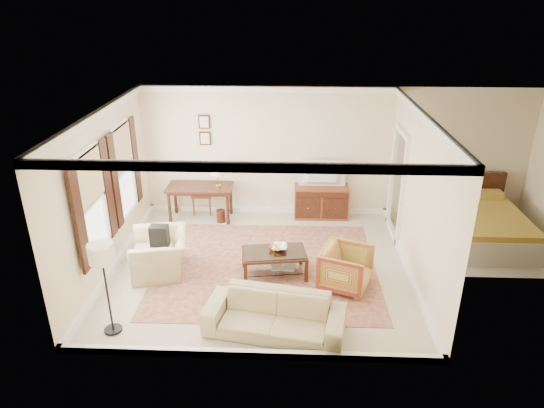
# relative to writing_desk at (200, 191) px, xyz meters

# --- Properties ---
(room_shell) EXTENTS (5.51, 5.01, 2.91)m
(room_shell) POSITION_rel_writing_desk_xyz_m (1.47, -2.04, 1.79)
(room_shell) COLOR beige
(room_shell) RESTS_ON ground
(annex_bedroom) EXTENTS (3.00, 2.70, 2.90)m
(annex_bedroom) POSITION_rel_writing_desk_xyz_m (5.96, -0.89, -0.34)
(annex_bedroom) COLOR beige
(annex_bedroom) RESTS_ON ground
(window_front) EXTENTS (0.12, 1.56, 1.80)m
(window_front) POSITION_rel_writing_desk_xyz_m (-1.23, -2.74, 0.87)
(window_front) COLOR #CCB284
(window_front) RESTS_ON room_shell
(window_rear) EXTENTS (0.12, 1.56, 1.80)m
(window_rear) POSITION_rel_writing_desk_xyz_m (-1.23, -1.14, 0.87)
(window_rear) COLOR #CCB284
(window_rear) RESTS_ON room_shell
(doorway) EXTENTS (0.10, 1.12, 2.25)m
(doorway) POSITION_rel_writing_desk_xyz_m (4.18, -0.54, 0.40)
(doorway) COLOR white
(doorway) RESTS_ON room_shell
(rug) EXTENTS (4.09, 3.51, 0.01)m
(rug) POSITION_rel_writing_desk_xyz_m (1.57, -2.05, -0.67)
(rug) COLOR maroon
(rug) RESTS_ON room_shell
(writing_desk) EXTENTS (1.44, 0.72, 0.79)m
(writing_desk) POSITION_rel_writing_desk_xyz_m (0.00, 0.00, 0.00)
(writing_desk) COLOR #452013
(writing_desk) RESTS_ON room_shell
(desk_chair) EXTENTS (0.55, 0.55, 1.05)m
(desk_chair) POSITION_rel_writing_desk_xyz_m (-0.02, 0.35, -0.15)
(desk_chair) COLOR brown
(desk_chair) RESTS_ON room_shell
(desk_lamp) EXTENTS (0.32, 0.32, 0.50)m
(desk_lamp) POSITION_rel_writing_desk_xyz_m (0.41, 0.00, 0.36)
(desk_lamp) COLOR silver
(desk_lamp) RESTS_ON writing_desk
(framed_prints) EXTENTS (0.25, 0.04, 0.68)m
(framed_prints) POSITION_rel_writing_desk_xyz_m (0.10, 0.43, 1.26)
(framed_prints) COLOR #452013
(framed_prints) RESTS_ON room_shell
(sideboard) EXTENTS (1.20, 0.46, 0.74)m
(sideboard) POSITION_rel_writing_desk_xyz_m (2.69, 0.20, -0.31)
(sideboard) COLOR brown
(sideboard) RESTS_ON room_shell
(tv) EXTENTS (0.99, 0.57, 0.13)m
(tv) POSITION_rel_writing_desk_xyz_m (2.69, 0.18, 0.55)
(tv) COLOR black
(tv) RESTS_ON sideboard
(coffee_table) EXTENTS (1.21, 0.82, 0.48)m
(coffee_table) POSITION_rel_writing_desk_xyz_m (1.73, -2.31, -0.31)
(coffee_table) COLOR #452013
(coffee_table) RESTS_ON room_shell
(fruit_bowl) EXTENTS (0.42, 0.42, 0.10)m
(fruit_bowl) POSITION_rel_writing_desk_xyz_m (1.81, -2.22, -0.15)
(fruit_bowl) COLOR silver
(fruit_bowl) RESTS_ON coffee_table
(book_a) EXTENTS (0.28, 0.05, 0.38)m
(book_a) POSITION_rel_writing_desk_xyz_m (1.67, -2.33, -0.49)
(book_a) COLOR brown
(book_a) RESTS_ON coffee_table
(book_b) EXTENTS (0.28, 0.09, 0.38)m
(book_b) POSITION_rel_writing_desk_xyz_m (1.91, -2.30, -0.50)
(book_b) COLOR brown
(book_b) RESTS_ON coffee_table
(striped_armchair) EXTENTS (0.99, 1.02, 0.82)m
(striped_armchair) POSITION_rel_writing_desk_xyz_m (2.97, -2.66, -0.27)
(striped_armchair) COLOR maroon
(striped_armchair) RESTS_ON room_shell
(club_armchair) EXTENTS (0.93, 1.24, 0.97)m
(club_armchair) POSITION_rel_writing_desk_xyz_m (-0.34, -2.26, -0.19)
(club_armchair) COLOR tan
(club_armchair) RESTS_ON room_shell
(backpack) EXTENTS (0.30, 0.37, 0.40)m
(backpack) POSITION_rel_writing_desk_xyz_m (-0.33, -2.24, 0.06)
(backpack) COLOR black
(backpack) RESTS_ON club_armchair
(sofa) EXTENTS (2.14, 0.97, 0.81)m
(sofa) POSITION_rel_writing_desk_xyz_m (1.80, -3.92, -0.27)
(sofa) COLOR tan
(sofa) RESTS_ON room_shell
(floor_lamp) EXTENTS (0.37, 0.37, 1.49)m
(floor_lamp) POSITION_rel_writing_desk_xyz_m (-0.65, -4.00, 0.56)
(floor_lamp) COLOR black
(floor_lamp) RESTS_ON room_shell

